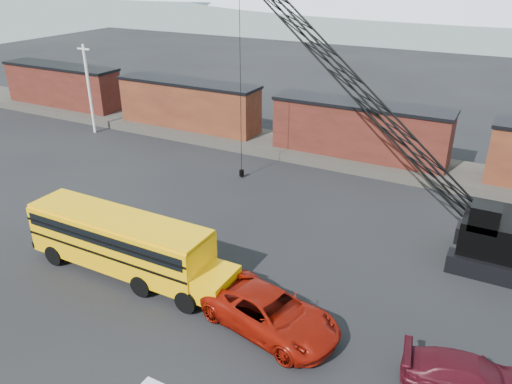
# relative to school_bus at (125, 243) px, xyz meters

# --- Properties ---
(ground) EXTENTS (160.00, 160.00, 0.00)m
(ground) POSITION_rel_school_bus_xyz_m (5.62, -1.57, -1.79)
(ground) COLOR black
(ground) RESTS_ON ground
(gravel_berm) EXTENTS (120.00, 5.00, 0.70)m
(gravel_berm) POSITION_rel_school_bus_xyz_m (5.62, 20.43, -1.44)
(gravel_berm) COLOR #49423C
(gravel_berm) RESTS_ON ground
(boxcar_west_far) EXTENTS (13.70, 3.10, 4.17)m
(boxcar_west_far) POSITION_rel_school_bus_xyz_m (-26.38, 20.43, 0.97)
(boxcar_west_far) COLOR #581E18
(boxcar_west_far) RESTS_ON gravel_berm
(boxcar_west_near) EXTENTS (13.70, 3.10, 4.17)m
(boxcar_west_near) POSITION_rel_school_bus_xyz_m (-10.38, 20.43, 0.97)
(boxcar_west_near) COLOR #491C15
(boxcar_west_near) RESTS_ON gravel_berm
(boxcar_mid) EXTENTS (13.70, 3.10, 4.17)m
(boxcar_mid) POSITION_rel_school_bus_xyz_m (5.62, 20.43, 0.97)
(boxcar_mid) COLOR #581E18
(boxcar_mid) RESTS_ON gravel_berm
(utility_pole) EXTENTS (1.40, 0.24, 8.00)m
(utility_pole) POSITION_rel_school_bus_xyz_m (-18.38, 16.43, 2.36)
(utility_pole) COLOR silver
(utility_pole) RESTS_ON ground
(school_bus) EXTENTS (11.65, 2.65, 3.19)m
(school_bus) POSITION_rel_school_bus_xyz_m (0.00, 0.00, 0.00)
(school_bus) COLOR #FFB305
(school_bus) RESTS_ON ground
(red_pickup) EXTENTS (6.82, 4.25, 1.76)m
(red_pickup) POSITION_rel_school_bus_xyz_m (8.33, -0.42, -0.91)
(red_pickup) COLOR maroon
(red_pickup) RESTS_ON ground
(maroon_suv) EXTENTS (5.12, 2.78, 1.41)m
(maroon_suv) POSITION_rel_school_bus_xyz_m (16.36, -0.07, -1.09)
(maroon_suv) COLOR #420B15
(maroon_suv) RESTS_ON ground
(crawler_crane) EXTENTS (21.30, 6.38, 15.08)m
(crawler_crane) POSITION_rel_school_bus_xyz_m (7.42, 11.74, 6.46)
(crawler_crane) COLOR black
(crawler_crane) RESTS_ON ground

